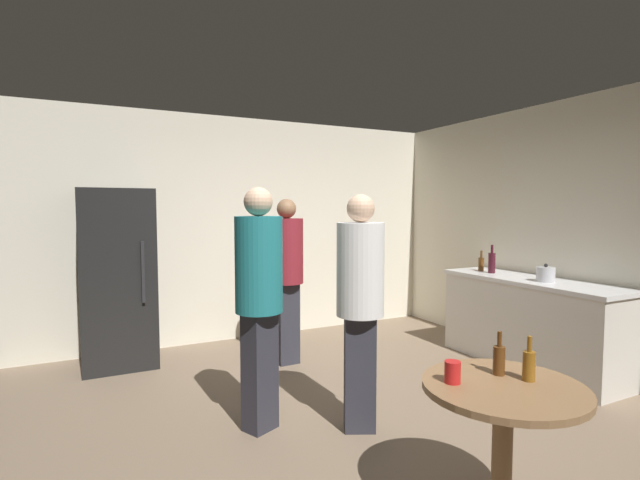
# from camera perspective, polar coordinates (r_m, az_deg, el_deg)

# --- Properties ---
(ground_plane) EXTENTS (5.20, 5.20, 0.10)m
(ground_plane) POSITION_cam_1_polar(r_m,az_deg,el_deg) (3.76, 3.72, -22.26)
(ground_plane) COLOR #7A6651
(wall_back) EXTENTS (5.32, 0.06, 2.70)m
(wall_back) POSITION_cam_1_polar(r_m,az_deg,el_deg) (5.80, -9.49, 1.33)
(wall_back) COLOR silver
(wall_back) RESTS_ON ground_plane
(wall_side_right) EXTENTS (0.06, 5.20, 2.70)m
(wall_side_right) POSITION_cam_1_polar(r_m,az_deg,el_deg) (5.23, 29.48, 0.59)
(wall_side_right) COLOR silver
(wall_side_right) RESTS_ON ground_plane
(refrigerator) EXTENTS (0.70, 0.68, 1.80)m
(refrigerator) POSITION_cam_1_polar(r_m,az_deg,el_deg) (5.16, -23.57, -4.29)
(refrigerator) COLOR black
(refrigerator) RESTS_ON ground_plane
(kitchen_counter) EXTENTS (0.64, 1.88, 0.90)m
(kitchen_counter) POSITION_cam_1_polar(r_m,az_deg,el_deg) (5.23, 24.50, -9.20)
(kitchen_counter) COLOR beige
(kitchen_counter) RESTS_ON ground_plane
(kettle) EXTENTS (0.24, 0.17, 0.18)m
(kettle) POSITION_cam_1_polar(r_m,az_deg,el_deg) (4.99, 25.96, -3.80)
(kettle) COLOR #B2B2B7
(kettle) RESTS_ON kitchen_counter
(wine_bottle_on_counter) EXTENTS (0.08, 0.08, 0.31)m
(wine_bottle_on_counter) POSITION_cam_1_polar(r_m,az_deg,el_deg) (5.41, 20.32, -2.58)
(wine_bottle_on_counter) COLOR #3F141E
(wine_bottle_on_counter) RESTS_ON kitchen_counter
(beer_bottle_on_counter) EXTENTS (0.06, 0.06, 0.23)m
(beer_bottle_on_counter) POSITION_cam_1_polar(r_m,az_deg,el_deg) (5.56, 19.16, -2.74)
(beer_bottle_on_counter) COLOR #593314
(beer_bottle_on_counter) RESTS_ON kitchen_counter
(foreground_table) EXTENTS (0.80, 0.80, 0.73)m
(foreground_table) POSITION_cam_1_polar(r_m,az_deg,el_deg) (2.62, 21.58, -18.30)
(foreground_table) COLOR olive
(foreground_table) RESTS_ON ground_plane
(beer_bottle_amber) EXTENTS (0.06, 0.06, 0.23)m
(beer_bottle_amber) POSITION_cam_1_polar(r_m,az_deg,el_deg) (2.65, 24.25, -13.75)
(beer_bottle_amber) COLOR #8C5919
(beer_bottle_amber) RESTS_ON foreground_table
(beer_bottle_brown) EXTENTS (0.06, 0.06, 0.23)m
(beer_bottle_brown) POSITION_cam_1_polar(r_m,az_deg,el_deg) (2.69, 21.11, -13.46)
(beer_bottle_brown) COLOR #593314
(beer_bottle_brown) RESTS_ON foreground_table
(plastic_cup_red) EXTENTS (0.08, 0.08, 0.11)m
(plastic_cup_red) POSITION_cam_1_polar(r_m,az_deg,el_deg) (2.51, 15.95, -15.31)
(plastic_cup_red) COLOR red
(plastic_cup_red) RESTS_ON foreground_table
(person_in_white_shirt) EXTENTS (0.45, 0.45, 1.71)m
(person_in_white_shirt) POSITION_cam_1_polar(r_m,az_deg,el_deg) (3.35, 4.95, -6.55)
(person_in_white_shirt) COLOR #2D2D38
(person_in_white_shirt) RESTS_ON ground_plane
(person_in_teal_shirt) EXTENTS (0.45, 0.45, 1.76)m
(person_in_teal_shirt) POSITION_cam_1_polar(r_m,az_deg,el_deg) (3.37, -7.49, -5.97)
(person_in_teal_shirt) COLOR #2D2D38
(person_in_teal_shirt) RESTS_ON ground_plane
(person_in_maroon_shirt) EXTENTS (0.35, 0.35, 1.70)m
(person_in_maroon_shirt) POSITION_cam_1_polar(r_m,az_deg,el_deg) (4.79, -4.10, -3.41)
(person_in_maroon_shirt) COLOR #2D2D38
(person_in_maroon_shirt) RESTS_ON ground_plane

